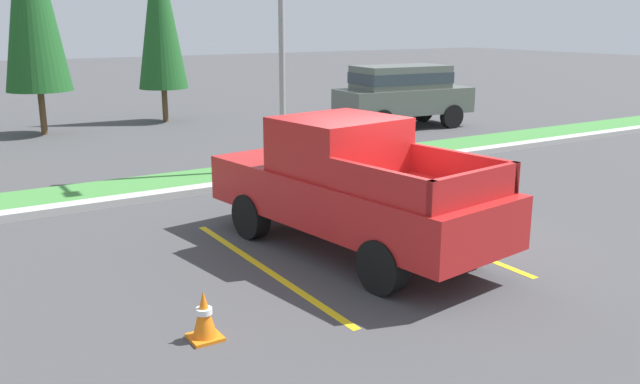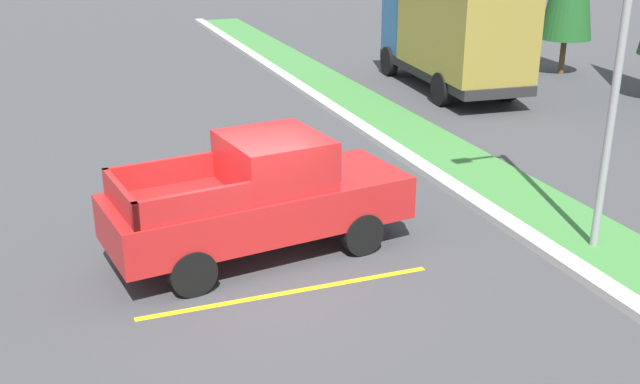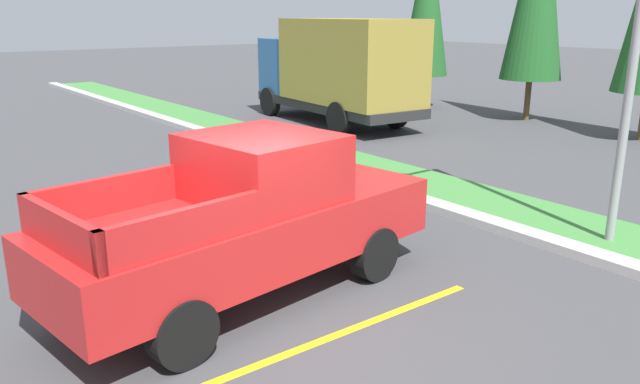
{
  "view_description": "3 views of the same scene",
  "coord_description": "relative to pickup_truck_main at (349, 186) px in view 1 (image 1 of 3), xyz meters",
  "views": [
    {
      "loc": [
        -6.47,
        -8.07,
        3.56
      ],
      "look_at": [
        -0.93,
        0.82,
        0.88
      ],
      "focal_mm": 37.65,
      "sensor_mm": 36.0,
      "label": 1
    },
    {
      "loc": [
        11.02,
        -2.98,
        5.8
      ],
      "look_at": [
        0.14,
        1.08,
        1.34
      ],
      "focal_mm": 42.74,
      "sensor_mm": 36.0,
      "label": 2
    },
    {
      "loc": [
        5.85,
        -3.5,
        3.57
      ],
      "look_at": [
        -1.4,
        2.01,
        0.94
      ],
      "focal_mm": 34.89,
      "sensor_mm": 36.0,
      "label": 3
    }
  ],
  "objects": [
    {
      "name": "parking_line_far",
      "position": [
        1.56,
        -0.05,
        -1.04
      ],
      "size": [
        0.12,
        4.8,
        0.01
      ],
      "primitive_type": "cube",
      "color": "yellow",
      "rests_on": "ground"
    },
    {
      "name": "pickup_truck_main",
      "position": [
        0.0,
        0.0,
        0.0
      ],
      "size": [
        2.61,
        5.44,
        2.1
      ],
      "color": "black",
      "rests_on": "ground"
    },
    {
      "name": "cypress_tree_right_inner",
      "position": [
        2.28,
        15.12,
        2.88
      ],
      "size": [
        1.73,
        1.73,
        6.66
      ],
      "color": "brown",
      "rests_on": "ground"
    },
    {
      "name": "grass_median",
      "position": [
        0.69,
        5.77,
        -1.01
      ],
      "size": [
        56.0,
        1.8,
        0.06
      ],
      "primitive_type": "cube",
      "color": "#42843D",
      "rests_on": "ground"
    },
    {
      "name": "suv_distant",
      "position": [
        8.64,
        9.45,
        0.2
      ],
      "size": [
        4.74,
        2.26,
        2.1
      ],
      "color": "black",
      "rests_on": "ground"
    },
    {
      "name": "parking_line_near",
      "position": [
        -1.54,
        -0.05,
        -1.04
      ],
      "size": [
        0.12,
        4.8,
        0.01
      ],
      "primitive_type": "cube",
      "color": "yellow",
      "rests_on": "ground"
    },
    {
      "name": "curb_strip",
      "position": [
        0.69,
        4.67,
        -0.97
      ],
      "size": [
        56.0,
        0.4,
        0.15
      ],
      "primitive_type": "cube",
      "color": "#B2B2AD",
      "rests_on": "ground"
    },
    {
      "name": "traffic_cone",
      "position": [
        -3.16,
        -1.71,
        -0.75
      ],
      "size": [
        0.36,
        0.36,
        0.6
      ],
      "color": "orange",
      "rests_on": "ground"
    },
    {
      "name": "ground_plane",
      "position": [
        0.69,
        -0.33,
        -1.04
      ],
      "size": [
        120.0,
        120.0,
        0.0
      ],
      "primitive_type": "plane",
      "color": "#424244"
    }
  ]
}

